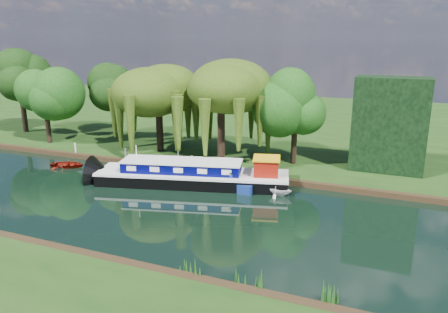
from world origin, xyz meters
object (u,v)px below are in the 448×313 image
at_px(dutch_barge, 194,175).
at_px(white_cruiser, 277,195).
at_px(narrowboat, 194,175).
at_px(red_dinghy, 68,167).

xyz_separation_m(dutch_barge, white_cruiser, (6.94, 0.24, -0.81)).
height_order(narrowboat, white_cruiser, narrowboat).
height_order(red_dinghy, white_cruiser, white_cruiser).
bearing_deg(white_cruiser, red_dinghy, 97.35).
xyz_separation_m(narrowboat, red_dinghy, (-12.73, -0.63, -0.58)).
height_order(dutch_barge, narrowboat, dutch_barge).
bearing_deg(white_cruiser, narrowboat, 93.52).
distance_m(dutch_barge, narrowboat, 0.74).
distance_m(red_dinghy, white_cruiser, 19.98).
xyz_separation_m(narrowboat, white_cruiser, (7.24, -0.40, -0.58)).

